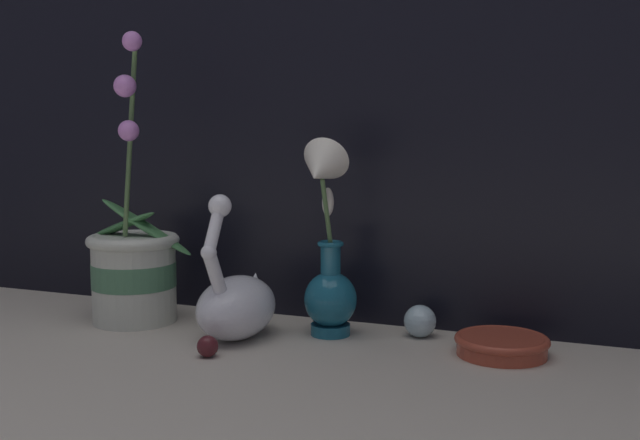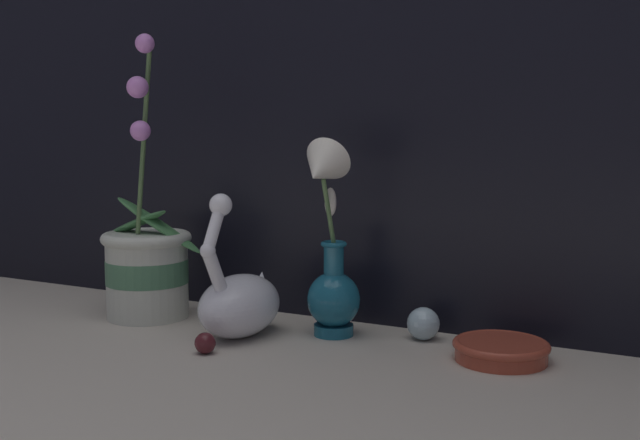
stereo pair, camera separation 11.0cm
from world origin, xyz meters
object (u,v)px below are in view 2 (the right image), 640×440
at_px(swan_figurine, 240,301).
at_px(blue_vase, 330,261).
at_px(amber_dish, 501,349).
at_px(glass_sphere, 423,324).
at_px(orchid_potted_plant, 147,263).

bearing_deg(swan_figurine, blue_vase, 24.66).
distance_m(swan_figurine, amber_dish, 0.40).
xyz_separation_m(swan_figurine, glass_sphere, (0.26, 0.11, -0.03)).
xyz_separation_m(orchid_potted_plant, amber_dish, (0.60, 0.03, -0.08)).
relative_size(orchid_potted_plant, swan_figurine, 2.10).
bearing_deg(swan_figurine, orchid_potted_plant, 172.09).
xyz_separation_m(blue_vase, amber_dish, (0.27, 0.00, -0.10)).
distance_m(orchid_potted_plant, glass_sphere, 0.48).
height_order(swan_figurine, blue_vase, blue_vase).
relative_size(orchid_potted_plant, glass_sphere, 9.45).
xyz_separation_m(orchid_potted_plant, blue_vase, (0.34, 0.03, 0.03)).
height_order(swan_figurine, glass_sphere, swan_figurine).
xyz_separation_m(orchid_potted_plant, glass_sphere, (0.47, 0.08, -0.07)).
height_order(orchid_potted_plant, swan_figurine, orchid_potted_plant).
bearing_deg(blue_vase, amber_dish, 0.01).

